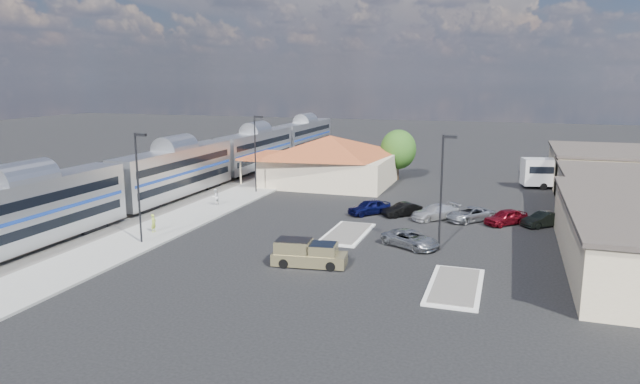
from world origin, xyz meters
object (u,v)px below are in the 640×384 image
(pickup_truck, at_px, (310,254))
(suv, at_px, (411,239))
(station_depot, at_px, (329,160))
(coach_bus, at_px, (571,172))

(pickup_truck, xyz_separation_m, suv, (6.09, 6.80, -0.19))
(pickup_truck, height_order, suv, pickup_truck)
(station_depot, height_order, suv, station_depot)
(suv, bearing_deg, pickup_truck, 167.85)
(station_depot, relative_size, coach_bus, 1.58)
(station_depot, bearing_deg, suv, -59.16)
(station_depot, distance_m, pickup_truck, 32.02)
(suv, distance_m, coach_bus, 33.68)
(station_depot, height_order, coach_bus, station_depot)
(pickup_truck, relative_size, coach_bus, 0.47)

